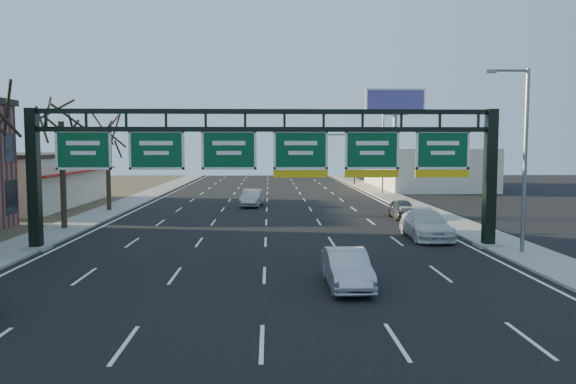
{
  "coord_description": "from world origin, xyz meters",
  "views": [
    {
      "loc": [
        0.21,
        -20.75,
        5.31
      ],
      "look_at": [
        1.07,
        4.83,
        3.2
      ],
      "focal_mm": 35.0,
      "sensor_mm": 36.0,
      "label": 1
    }
  ],
  "objects": [
    {
      "name": "ground",
      "position": [
        0.0,
        0.0,
        0.0
      ],
      "size": [
        160.0,
        160.0,
        0.0
      ],
      "primitive_type": "plane",
      "color": "black",
      "rests_on": "ground"
    },
    {
      "name": "sidewalk_left",
      "position": [
        -12.8,
        20.0,
        0.06
      ],
      "size": [
        3.0,
        120.0,
        0.12
      ],
      "primitive_type": "cube",
      "color": "gray",
      "rests_on": "ground"
    },
    {
      "name": "sidewalk_right",
      "position": [
        12.8,
        20.0,
        0.06
      ],
      "size": [
        3.0,
        120.0,
        0.12
      ],
      "primitive_type": "cube",
      "color": "gray",
      "rests_on": "ground"
    },
    {
      "name": "lane_markings",
      "position": [
        0.0,
        20.0,
        0.01
      ],
      "size": [
        21.6,
        120.0,
        0.01
      ],
      "primitive_type": "cube",
      "color": "white",
      "rests_on": "ground"
    },
    {
      "name": "sign_gantry",
      "position": [
        0.16,
        8.0,
        4.63
      ],
      "size": [
        24.6,
        1.2,
        7.2
      ],
      "color": "black",
      "rests_on": "ground"
    },
    {
      "name": "cream_strip",
      "position": [
        -21.48,
        29.0,
        2.36
      ],
      "size": [
        10.9,
        18.4,
        4.7
      ],
      "color": "beige",
      "rests_on": "ground"
    },
    {
      "name": "building_right_distant",
      "position": [
        20.0,
        50.0,
        2.5
      ],
      "size": [
        12.0,
        20.0,
        5.0
      ],
      "primitive_type": "cube",
      "color": "beige",
      "rests_on": "ground"
    },
    {
      "name": "tree_mid",
      "position": [
        -12.8,
        15.0,
        7.85
      ],
      "size": [
        3.6,
        3.6,
        9.24
      ],
      "color": "#2E2619",
      "rests_on": "sidewalk_left"
    },
    {
      "name": "tree_far",
      "position": [
        -12.8,
        25.0,
        7.48
      ],
      "size": [
        3.6,
        3.6,
        8.86
      ],
      "color": "#2E2619",
      "rests_on": "sidewalk_left"
    },
    {
      "name": "streetlight_near",
      "position": [
        12.47,
        6.0,
        5.08
      ],
      "size": [
        2.15,
        0.22,
        9.0
      ],
      "color": "slate",
      "rests_on": "sidewalk_right"
    },
    {
      "name": "streetlight_far",
      "position": [
        12.47,
        40.0,
        5.08
      ],
      "size": [
        2.15,
        0.22,
        9.0
      ],
      "color": "slate",
      "rests_on": "sidewalk_right"
    },
    {
      "name": "billboard_right",
      "position": [
        15.0,
        44.98,
        9.06
      ],
      "size": [
        7.0,
        0.5,
        12.0
      ],
      "color": "slate",
      "rests_on": "ground"
    },
    {
      "name": "traffic_signal_mast",
      "position": [
        5.69,
        55.0,
        5.5
      ],
      "size": [
        10.16,
        0.54,
        7.0
      ],
      "color": "black",
      "rests_on": "ground"
    },
    {
      "name": "car_silver_sedan",
      "position": [
        3.13,
        -0.06,
        0.71
      ],
      "size": [
        1.58,
        4.31,
        1.41
      ],
      "primitive_type": "imported",
      "rotation": [
        0.0,
        0.0,
        0.02
      ],
      "color": "#A9A9AE",
      "rests_on": "ground"
    },
    {
      "name": "car_white_wagon",
      "position": [
        9.23,
        10.93,
        0.8
      ],
      "size": [
        2.31,
        5.52,
        1.59
      ],
      "primitive_type": "imported",
      "rotation": [
        0.0,
        0.0,
        -0.01
      ],
      "color": "silver",
      "rests_on": "ground"
    },
    {
      "name": "car_grey_far",
      "position": [
        9.98,
        19.83,
        0.69
      ],
      "size": [
        1.72,
        4.1,
        1.39
      ],
      "primitive_type": "imported",
      "rotation": [
        0.0,
        0.0,
        -0.02
      ],
      "color": "#434649",
      "rests_on": "ground"
    },
    {
      "name": "car_silver_distant",
      "position": [
        -1.28,
        28.35,
        0.75
      ],
      "size": [
        2.09,
        4.7,
        1.5
      ],
      "primitive_type": "imported",
      "rotation": [
        0.0,
        0.0,
        -0.11
      ],
      "color": "#9E9EA2",
      "rests_on": "ground"
    }
  ]
}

